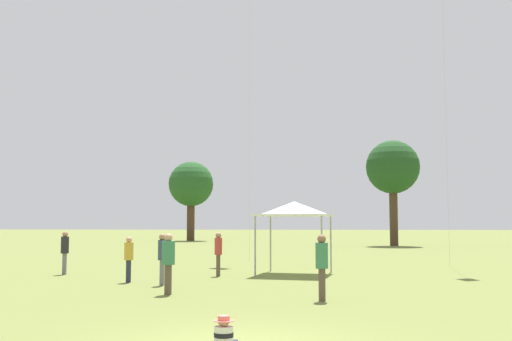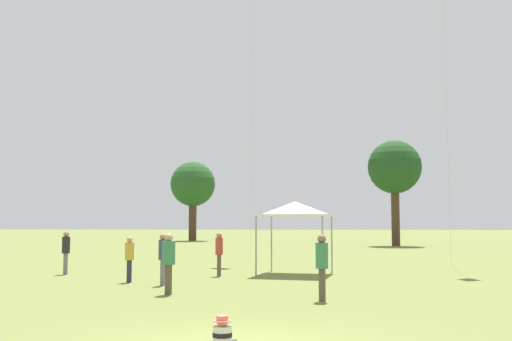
{
  "view_description": "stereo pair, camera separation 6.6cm",
  "coord_description": "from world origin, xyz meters",
  "px_view_note": "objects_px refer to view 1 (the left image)",
  "views": [
    {
      "loc": [
        1.1,
        -10.66,
        2.2
      ],
      "look_at": [
        -0.06,
        5.65,
        3.6
      ],
      "focal_mm": 42.0,
      "sensor_mm": 36.0,
      "label": 1
    },
    {
      "loc": [
        1.17,
        -10.65,
        2.2
      ],
      "look_at": [
        -0.06,
        5.65,
        3.6
      ],
      "focal_mm": 42.0,
      "sensor_mm": 36.0,
      "label": 2
    }
  ],
  "objects_px": {
    "person_standing_5": "(218,249)",
    "distant_tree_1": "(393,168)",
    "person_standing_1": "(129,255)",
    "distant_tree_0": "(191,185)",
    "person_standing_0": "(65,248)",
    "person_standing_3": "(168,258)",
    "canopy_tent": "(294,209)",
    "person_standing_4": "(322,261)",
    "seated_toddler": "(224,335)",
    "person_standing_2": "(162,254)"
  },
  "relations": [
    {
      "from": "person_standing_3",
      "to": "canopy_tent",
      "type": "xyz_separation_m",
      "value": [
        3.76,
        7.17,
        1.62
      ]
    },
    {
      "from": "person_standing_3",
      "to": "person_standing_2",
      "type": "bearing_deg",
      "value": 52.07
    },
    {
      "from": "person_standing_3",
      "to": "distant_tree_1",
      "type": "relative_size",
      "value": 0.19
    },
    {
      "from": "seated_toddler",
      "to": "person_standing_1",
      "type": "bearing_deg",
      "value": 115.54
    },
    {
      "from": "person_standing_1",
      "to": "distant_tree_0",
      "type": "xyz_separation_m",
      "value": [
        -6.22,
        46.64,
        5.43
      ]
    },
    {
      "from": "person_standing_0",
      "to": "person_standing_5",
      "type": "bearing_deg",
      "value": -17.16
    },
    {
      "from": "person_standing_0",
      "to": "seated_toddler",
      "type": "bearing_deg",
      "value": -73.37
    },
    {
      "from": "seated_toddler",
      "to": "distant_tree_1",
      "type": "bearing_deg",
      "value": 79.12
    },
    {
      "from": "person_standing_5",
      "to": "distant_tree_1",
      "type": "height_order",
      "value": "distant_tree_1"
    },
    {
      "from": "seated_toddler",
      "to": "distant_tree_0",
      "type": "bearing_deg",
      "value": 102.52
    },
    {
      "from": "canopy_tent",
      "to": "distant_tree_1",
      "type": "relative_size",
      "value": 0.36
    },
    {
      "from": "person_standing_5",
      "to": "distant_tree_0",
      "type": "relative_size",
      "value": 0.19
    },
    {
      "from": "canopy_tent",
      "to": "distant_tree_1",
      "type": "bearing_deg",
      "value": 73.67
    },
    {
      "from": "person_standing_1",
      "to": "person_standing_5",
      "type": "bearing_deg",
      "value": 109.25
    },
    {
      "from": "seated_toddler",
      "to": "distant_tree_0",
      "type": "xyz_separation_m",
      "value": [
        -11.08,
        57.6,
        6.17
      ]
    },
    {
      "from": "seated_toddler",
      "to": "person_standing_0",
      "type": "xyz_separation_m",
      "value": [
        -8.44,
        13.95,
        0.85
      ]
    },
    {
      "from": "person_standing_5",
      "to": "distant_tree_1",
      "type": "xyz_separation_m",
      "value": [
        11.85,
        30.97,
        5.98
      ]
    },
    {
      "from": "seated_toddler",
      "to": "person_standing_5",
      "type": "distance_m",
      "value": 13.81
    },
    {
      "from": "seated_toddler",
      "to": "person_standing_2",
      "type": "xyz_separation_m",
      "value": [
        -3.41,
        10.02,
        0.86
      ]
    },
    {
      "from": "person_standing_1",
      "to": "distant_tree_0",
      "type": "bearing_deg",
      "value": 164.05
    },
    {
      "from": "seated_toddler",
      "to": "canopy_tent",
      "type": "xyz_separation_m",
      "value": [
        1.12,
        14.67,
        2.48
      ]
    },
    {
      "from": "person_standing_0",
      "to": "distant_tree_1",
      "type": "bearing_deg",
      "value": 44.6
    },
    {
      "from": "canopy_tent",
      "to": "seated_toddler",
      "type": "bearing_deg",
      "value": -94.38
    },
    {
      "from": "seated_toddler",
      "to": "person_standing_2",
      "type": "distance_m",
      "value": 10.62
    },
    {
      "from": "person_standing_5",
      "to": "distant_tree_1",
      "type": "distance_m",
      "value": 33.69
    },
    {
      "from": "seated_toddler",
      "to": "person_standing_2",
      "type": "relative_size",
      "value": 0.32
    },
    {
      "from": "distant_tree_0",
      "to": "person_standing_4",
      "type": "bearing_deg",
      "value": -75.75
    },
    {
      "from": "person_standing_0",
      "to": "person_standing_2",
      "type": "distance_m",
      "value": 6.38
    },
    {
      "from": "seated_toddler",
      "to": "person_standing_2",
      "type": "height_order",
      "value": "person_standing_2"
    },
    {
      "from": "person_standing_0",
      "to": "person_standing_1",
      "type": "height_order",
      "value": "person_standing_0"
    },
    {
      "from": "person_standing_2",
      "to": "person_standing_5",
      "type": "relative_size",
      "value": 1.01
    },
    {
      "from": "person_standing_4",
      "to": "distant_tree_0",
      "type": "distance_m",
      "value": 53.16
    },
    {
      "from": "person_standing_0",
      "to": "person_standing_3",
      "type": "height_order",
      "value": "person_standing_3"
    },
    {
      "from": "person_standing_0",
      "to": "person_standing_2",
      "type": "xyz_separation_m",
      "value": [
        5.02,
        -3.92,
        0.01
      ]
    },
    {
      "from": "distant_tree_0",
      "to": "distant_tree_1",
      "type": "xyz_separation_m",
      "value": [
        20.98,
        -12.97,
        0.64
      ]
    },
    {
      "from": "canopy_tent",
      "to": "distant_tree_0",
      "type": "relative_size",
      "value": 0.38
    },
    {
      "from": "person_standing_4",
      "to": "canopy_tent",
      "type": "height_order",
      "value": "canopy_tent"
    },
    {
      "from": "distant_tree_0",
      "to": "person_standing_0",
      "type": "bearing_deg",
      "value": -86.54
    },
    {
      "from": "seated_toddler",
      "to": "person_standing_1",
      "type": "relative_size",
      "value": 0.35
    },
    {
      "from": "person_standing_4",
      "to": "distant_tree_0",
      "type": "height_order",
      "value": "distant_tree_0"
    },
    {
      "from": "person_standing_2",
      "to": "canopy_tent",
      "type": "bearing_deg",
      "value": 10.72
    },
    {
      "from": "person_standing_4",
      "to": "distant_tree_1",
      "type": "distance_m",
      "value": 39.56
    },
    {
      "from": "person_standing_0",
      "to": "distant_tree_0",
      "type": "bearing_deg",
      "value": 78.93
    },
    {
      "from": "seated_toddler",
      "to": "person_standing_3",
      "type": "bearing_deg",
      "value": 111.03
    },
    {
      "from": "canopy_tent",
      "to": "distant_tree_0",
      "type": "bearing_deg",
      "value": 105.87
    },
    {
      "from": "distant_tree_1",
      "to": "person_standing_1",
      "type": "bearing_deg",
      "value": -113.67
    },
    {
      "from": "canopy_tent",
      "to": "distant_tree_0",
      "type": "height_order",
      "value": "distant_tree_0"
    },
    {
      "from": "person_standing_0",
      "to": "distant_tree_0",
      "type": "distance_m",
      "value": 44.05
    },
    {
      "from": "person_standing_3",
      "to": "person_standing_5",
      "type": "height_order",
      "value": "person_standing_3"
    },
    {
      "from": "distant_tree_1",
      "to": "person_standing_4",
      "type": "bearing_deg",
      "value": -101.74
    }
  ]
}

